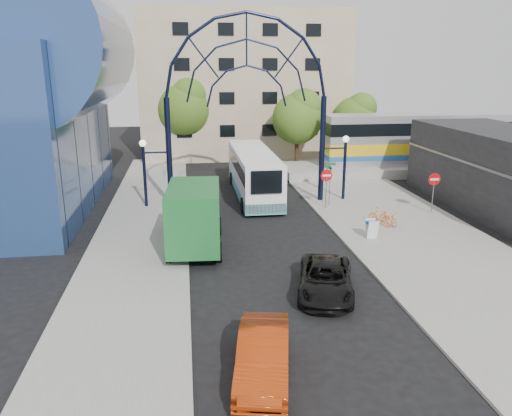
{
  "coord_description": "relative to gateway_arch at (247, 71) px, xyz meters",
  "views": [
    {
      "loc": [
        -3.93,
        -17.83,
        8.89
      ],
      "look_at": [
        -0.55,
        6.0,
        2.0
      ],
      "focal_mm": 35.0,
      "sensor_mm": 36.0,
      "label": 1
    }
  ],
  "objects": [
    {
      "name": "ground",
      "position": [
        0.0,
        -14.0,
        -8.56
      ],
      "size": [
        120.0,
        120.0,
        0.0
      ],
      "primitive_type": "plane",
      "color": "black",
      "rests_on": "ground"
    },
    {
      "name": "sidewalk_east",
      "position": [
        8.0,
        -10.0,
        -8.5
      ],
      "size": [
        8.0,
        56.0,
        0.12
      ],
      "primitive_type": "cube",
      "color": "gray",
      "rests_on": "ground"
    },
    {
      "name": "plaza_west",
      "position": [
        -6.5,
        -8.0,
        -8.5
      ],
      "size": [
        5.0,
        50.0,
        0.12
      ],
      "primitive_type": "cube",
      "color": "gray",
      "rests_on": "ground"
    },
    {
      "name": "gateway_arch",
      "position": [
        0.0,
        0.0,
        0.0
      ],
      "size": [
        13.64,
        0.44,
        12.1
      ],
      "color": "black",
      "rests_on": "ground"
    },
    {
      "name": "stop_sign",
      "position": [
        4.8,
        -2.0,
        -6.56
      ],
      "size": [
        0.8,
        0.07,
        2.5
      ],
      "color": "slate",
      "rests_on": "sidewalk_east"
    },
    {
      "name": "do_not_enter_sign",
      "position": [
        11.0,
        -4.0,
        -6.58
      ],
      "size": [
        0.76,
        0.07,
        2.48
      ],
      "color": "slate",
      "rests_on": "sidewalk_east"
    },
    {
      "name": "street_name_sign",
      "position": [
        5.2,
        -1.4,
        -6.43
      ],
      "size": [
        0.7,
        0.7,
        2.8
      ],
      "color": "slate",
      "rests_on": "sidewalk_east"
    },
    {
      "name": "sandwich_board",
      "position": [
        5.6,
        -8.02,
        -7.81
      ],
      "size": [
        0.55,
        0.61,
        0.99
      ],
      "color": "white",
      "rests_on": "sidewalk_east"
    },
    {
      "name": "commercial_block_east",
      "position": [
        16.0,
        -4.0,
        -6.06
      ],
      "size": [
        6.0,
        16.0,
        5.0
      ],
      "primitive_type": "cube",
      "color": "black",
      "rests_on": "ground"
    },
    {
      "name": "apartment_block",
      "position": [
        2.0,
        20.97,
        -1.55
      ],
      "size": [
        20.0,
        12.1,
        14.0
      ],
      "color": "tan",
      "rests_on": "ground"
    },
    {
      "name": "train_platform",
      "position": [
        20.0,
        8.0,
        -8.16
      ],
      "size": [
        32.0,
        5.0,
        0.8
      ],
      "primitive_type": "cube",
      "color": "gray",
      "rests_on": "ground"
    },
    {
      "name": "train_car",
      "position": [
        20.0,
        8.0,
        -5.66
      ],
      "size": [
        25.1,
        3.05,
        4.2
      ],
      "color": "#B7B7BC",
      "rests_on": "train_platform"
    },
    {
      "name": "tree_north_a",
      "position": [
        6.12,
        11.93,
        -3.95
      ],
      "size": [
        4.48,
        4.48,
        7.0
      ],
      "color": "#382314",
      "rests_on": "ground"
    },
    {
      "name": "tree_north_b",
      "position": [
        -3.88,
        15.93,
        -3.29
      ],
      "size": [
        5.12,
        5.12,
        8.0
      ],
      "color": "#382314",
      "rests_on": "ground"
    },
    {
      "name": "tree_north_c",
      "position": [
        12.12,
        13.93,
        -4.28
      ],
      "size": [
        4.16,
        4.16,
        6.5
      ],
      "color": "#382314",
      "rests_on": "ground"
    },
    {
      "name": "city_bus",
      "position": [
        0.73,
        2.26,
        -6.91
      ],
      "size": [
        2.75,
        11.49,
        3.15
      ],
      "rotation": [
        0.0,
        0.0,
        -0.0
      ],
      "color": "white",
      "rests_on": "ground"
    },
    {
      "name": "green_truck",
      "position": [
        -3.6,
        -7.78,
        -6.88
      ],
      "size": [
        2.92,
        6.79,
        3.35
      ],
      "rotation": [
        0.0,
        0.0,
        -0.07
      ],
      "color": "black",
      "rests_on": "ground"
    },
    {
      "name": "black_suv",
      "position": [
        1.43,
        -13.96,
        -7.92
      ],
      "size": [
        3.26,
        4.99,
        1.28
      ],
      "primitive_type": "imported",
      "rotation": [
        0.0,
        0.0,
        -0.27
      ],
      "color": "black",
      "rests_on": "ground"
    },
    {
      "name": "red_sedan",
      "position": [
        -1.91,
        -19.08,
        -7.86
      ],
      "size": [
        2.28,
        4.46,
        1.4
      ],
      "primitive_type": "imported",
      "rotation": [
        0.0,
        0.0,
        -0.2
      ],
      "color": "#9B2C09",
      "rests_on": "ground"
    },
    {
      "name": "bike_near_a",
      "position": [
        7.39,
        -6.0,
        -8.02
      ],
      "size": [
        0.9,
        1.66,
        0.83
      ],
      "primitive_type": "imported",
      "rotation": [
        0.0,
        0.0,
        0.24
      ],
      "color": "orange",
      "rests_on": "sidewalk_east"
    },
    {
      "name": "bike_near_b",
      "position": [
        6.89,
        -6.0,
        -7.93
      ],
      "size": [
        1.26,
        1.7,
        1.01
      ],
      "primitive_type": "imported",
      "rotation": [
        0.0,
        0.0,
        0.53
      ],
      "color": "orange",
      "rests_on": "sidewalk_east"
    }
  ]
}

